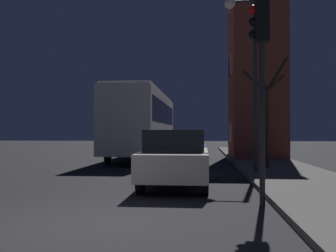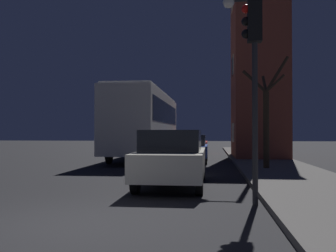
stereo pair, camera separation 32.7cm
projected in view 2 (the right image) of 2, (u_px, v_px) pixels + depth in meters
The scene contains 9 objects.
ground_plane at pixel (59, 227), 6.13m from camera, with size 120.00×120.00×0.00m, color black.
brick_building at pixel (258, 69), 22.00m from camera, with size 3.14×5.10×10.20m.
streetlamp at pixel (244, 52), 13.45m from camera, with size 1.18×0.42×6.34m.
traffic_light at pixel (253, 58), 8.01m from camera, with size 0.43×0.24×4.39m.
bare_tree at pixel (267, 115), 14.95m from camera, with size 1.87×1.34×4.48m.
bus at pixel (146, 120), 22.10m from camera, with size 2.52×11.88×3.83m.
car_near_lane at pixel (173, 157), 10.70m from camera, with size 1.78×4.51×1.61m.
car_mid_lane at pixel (190, 148), 19.14m from camera, with size 1.76×3.95×1.43m.
car_far_lane at pixel (195, 143), 27.90m from camera, with size 1.81×4.59×1.37m.
Camera 2 is at (2.48, -5.91, 1.55)m, focal length 40.00 mm.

